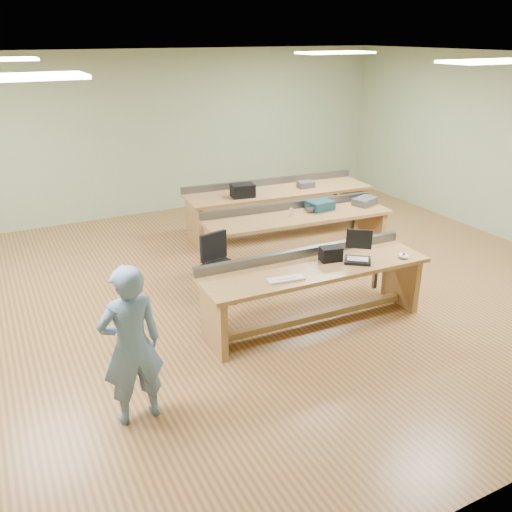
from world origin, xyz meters
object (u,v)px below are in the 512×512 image
parts_bin_teal (320,205)px  laptop_base (358,260)px  mug (310,209)px  workbench_front (314,281)px  workbench_mid (297,227)px  drinks_can (291,212)px  camera_bag (331,254)px  parts_bin_grey (365,201)px  workbench_back (277,200)px  task_chair (221,276)px  person (131,346)px

parts_bin_teal → laptop_base: bearing=-110.9°
laptop_base → mug: size_ratio=2.54×
workbench_front → parts_bin_teal: bearing=56.8°
workbench_mid → drinks_can: workbench_mid is taller
workbench_front → camera_bag: camera_bag is taller
workbench_mid → parts_bin_grey: bearing=2.0°
workbench_back → parts_bin_teal: 1.30m
workbench_front → mug: 2.04m
workbench_front → task_chair: size_ratio=3.18×
mug → laptop_base: bearing=-105.6°
workbench_front → task_chair: task_chair is taller
laptop_base → drinks_can: bearing=122.0°
workbench_front → parts_bin_grey: workbench_front is taller
drinks_can → camera_bag: bearing=-105.1°
camera_bag → workbench_back: bearing=82.9°
drinks_can → parts_bin_grey: bearing=-2.3°
task_chair → workbench_back: bearing=33.1°
parts_bin_teal → workbench_front: bearing=-125.0°
workbench_mid → laptop_base: bearing=-94.6°
person → parts_bin_teal: bearing=-147.6°
workbench_back → task_chair: task_chair is taller
workbench_front → workbench_back: (1.23, 3.08, 0.01)m
person → laptop_base: bearing=-170.5°
laptop_base → mug: bearing=112.3°
camera_bag → parts_bin_grey: camera_bag is taller
workbench_front → laptop_base: workbench_front is taller
workbench_back → parts_bin_teal: bearing=-84.2°
parts_bin_teal → parts_bin_grey: (0.77, -0.11, -0.01)m
parts_bin_grey → mug: parts_bin_grey is taller
task_chair → parts_bin_grey: bearing=-0.3°
workbench_front → camera_bag: (0.25, 0.04, 0.28)m
camera_bag → mug: (0.79, 1.69, -0.04)m
laptop_base → parts_bin_grey: parts_bin_grey is taller
workbench_mid → workbench_back: size_ratio=0.88×
camera_bag → mug: bearing=75.7°
camera_bag → drinks_can: bearing=85.6°
task_chair → camera_bag: bearing=-59.7°
workbench_front → drinks_can: workbench_front is taller
task_chair → drinks_can: 1.64m
workbench_front → workbench_mid: size_ratio=0.96×
drinks_can → task_chair: bearing=-155.8°
workbench_mid → mug: workbench_mid is taller
person → camera_bag: person is taller
workbench_front → workbench_mid: 1.92m
camera_bag → workbench_front: bearing=-159.4°
workbench_front → person: (-2.37, -0.76, 0.21)m
workbench_back → mug: 1.37m
workbench_mid → drinks_can: (-0.10, 0.00, 0.25)m
mug → parts_bin_grey: bearing=-2.9°
camera_bag → mug: size_ratio=2.10×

